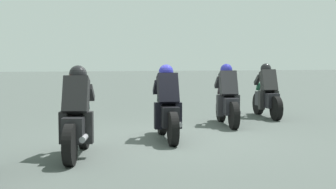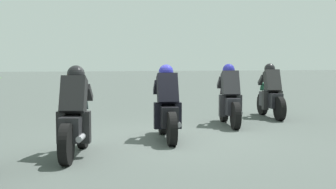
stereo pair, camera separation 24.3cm
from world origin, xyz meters
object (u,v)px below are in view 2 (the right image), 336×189
rider_lane_c (167,109)px  rider_lane_d (75,119)px  rider_lane_a (271,95)px  rider_lane_b (229,100)px

rider_lane_c → rider_lane_d: same height
rider_lane_a → rider_lane_b: size_ratio=1.00×
rider_lane_b → rider_lane_a: bearing=-45.6°
rider_lane_b → rider_lane_c: same height
rider_lane_c → rider_lane_b: bearing=-44.7°
rider_lane_c → rider_lane_d: (-1.17, 1.86, 0.00)m
rider_lane_b → rider_lane_c: size_ratio=1.00×
rider_lane_a → rider_lane_d: size_ratio=1.01×
rider_lane_a → rider_lane_c: size_ratio=1.00×
rider_lane_a → rider_lane_d: bearing=132.6°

